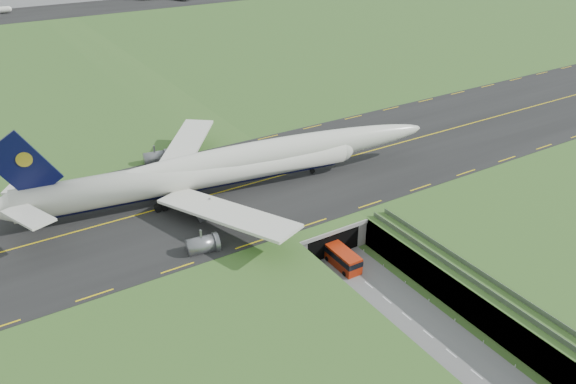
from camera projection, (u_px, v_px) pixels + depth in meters
ground at (358, 277)px, 103.41m from camera, size 900.00×900.00×0.00m
airfield_deck at (359, 264)px, 101.99m from camera, size 800.00×800.00×6.00m
trench_road at (385, 299)px, 97.74m from camera, size 12.00×75.00×0.20m
taxiway at (268, 179)px, 125.28m from camera, size 800.00×44.00×0.18m
tunnel_portal at (309, 222)px, 114.36m from camera, size 17.00×22.30×6.00m
guideway at (486, 290)px, 91.67m from camera, size 3.00×53.00×7.05m
jumbo_jet at (225, 167)px, 118.08m from camera, size 96.94×61.45×20.55m
shuttle_tram at (342, 258)px, 105.53m from camera, size 3.37×8.56×3.45m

